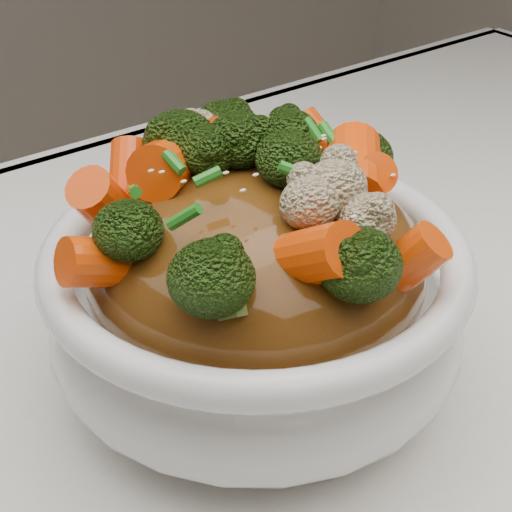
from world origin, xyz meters
TOP-DOWN VIEW (x-y plane):
  - tablecloth at (0.00, 0.00)m, footprint 1.20×0.80m
  - bowl at (-0.05, 0.05)m, footprint 0.27×0.27m
  - sauce_base at (-0.05, 0.05)m, footprint 0.22×0.22m
  - carrots at (-0.05, 0.05)m, footprint 0.22×0.22m
  - broccoli at (-0.05, 0.05)m, footprint 0.22×0.22m
  - cauliflower at (-0.05, 0.05)m, footprint 0.22×0.22m
  - scallions at (-0.05, 0.05)m, footprint 0.16×0.16m
  - sesame_seeds at (-0.05, 0.05)m, footprint 0.20×0.20m

SIDE VIEW (x-z plane):
  - tablecloth at x=0.00m, z-range 0.71..0.75m
  - bowl at x=-0.05m, z-range 0.75..0.84m
  - sauce_base at x=-0.05m, z-range 0.78..0.88m
  - cauliflower at x=-0.05m, z-range 0.87..0.91m
  - broccoli at x=-0.05m, z-range 0.87..0.92m
  - carrots at x=-0.05m, z-range 0.87..0.92m
  - scallions at x=-0.05m, z-range 0.89..0.91m
  - sesame_seeds at x=-0.05m, z-range 0.89..0.90m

